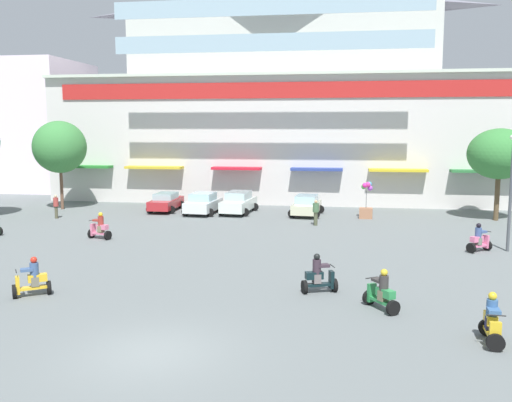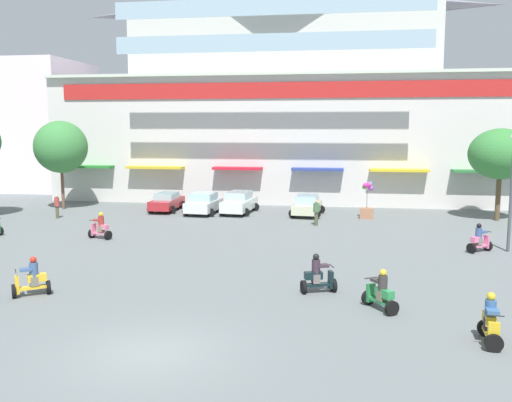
{
  "view_description": "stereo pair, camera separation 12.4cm",
  "coord_description": "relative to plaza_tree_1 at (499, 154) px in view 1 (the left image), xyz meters",
  "views": [
    {
      "loc": [
        5.18,
        -14.5,
        6.38
      ],
      "look_at": [
        0.92,
        13.45,
        2.59
      ],
      "focal_mm": 39.23,
      "sensor_mm": 36.0,
      "label": 1
    },
    {
      "loc": [
        5.3,
        -14.48,
        6.38
      ],
      "look_at": [
        0.92,
        13.45,
        2.59
      ],
      "focal_mm": 39.23,
      "sensor_mm": 36.0,
      "label": 2
    }
  ],
  "objects": [
    {
      "name": "scooter_rider_1",
      "position": [
        -9.02,
        -20.34,
        -3.9
      ],
      "size": [
        1.25,
        1.51,
        1.5
      ],
      "color": "black",
      "rests_on": "ground"
    },
    {
      "name": "streetlamp_near",
      "position": [
        -1.97,
        -9.9,
        -0.98
      ],
      "size": [
        0.4,
        0.4,
        5.97
      ],
      "color": "#474C51",
      "rests_on": "ground"
    },
    {
      "name": "scooter_rider_9",
      "position": [
        -24.01,
        -10.09,
        -3.88
      ],
      "size": [
        1.45,
        0.91,
        1.55
      ],
      "color": "black",
      "rests_on": "ground"
    },
    {
      "name": "colonial_building",
      "position": [
        -15.7,
        10.94,
        3.75
      ],
      "size": [
        38.98,
        16.76,
        18.81
      ],
      "color": "silver",
      "rests_on": "ground"
    },
    {
      "name": "parked_car_1",
      "position": [
        -20.44,
        -0.25,
        -3.74
      ],
      "size": [
        2.62,
        3.98,
        1.55
      ],
      "color": "silver",
      "rests_on": "ground"
    },
    {
      "name": "scooter_rider_5",
      "position": [
        -6.02,
        -22.93,
        -3.88
      ],
      "size": [
        0.6,
        1.41,
        1.54
      ],
      "color": "black",
      "rests_on": "ground"
    },
    {
      "name": "ground_plane",
      "position": [
        -15.7,
        -12.15,
        -4.52
      ],
      "size": [
        128.0,
        128.0,
        0.0
      ],
      "primitive_type": "plane",
      "color": "slate"
    },
    {
      "name": "plaza_tree_2",
      "position": [
        -31.81,
        0.43,
        0.27
      ],
      "size": [
        4.0,
        4.05,
        6.78
      ],
      "color": "brown",
      "rests_on": "ground"
    },
    {
      "name": "parked_car_0",
      "position": [
        -23.56,
        0.71,
        -3.81
      ],
      "size": [
        2.23,
        4.22,
        1.38
      ],
      "color": "#A92328",
      "rests_on": "ground"
    },
    {
      "name": "pedestrian_0",
      "position": [
        -30.05,
        -3.77,
        -3.57
      ],
      "size": [
        0.49,
        0.49,
        1.66
      ],
      "color": "#4D4C37",
      "rests_on": "ground"
    },
    {
      "name": "parked_car_3",
      "position": [
        -12.91,
        0.15,
        -3.78
      ],
      "size": [
        2.48,
        4.04,
        1.48
      ],
      "color": "beige",
      "rests_on": "ground"
    },
    {
      "name": "scooter_rider_4",
      "position": [
        -21.96,
        -20.68,
        -3.89
      ],
      "size": [
        1.42,
        1.2,
        1.51
      ],
      "color": "black",
      "rests_on": "ground"
    },
    {
      "name": "plaza_tree_1",
      "position": [
        0.0,
        0.0,
        0.0
      ],
      "size": [
        4.19,
        4.06,
        6.24
      ],
      "color": "brown",
      "rests_on": "ground"
    },
    {
      "name": "scooter_rider_7",
      "position": [
        -11.27,
        -18.61,
        -3.88
      ],
      "size": [
        1.44,
        0.96,
        1.55
      ],
      "color": "black",
      "rests_on": "ground"
    },
    {
      "name": "scooter_rider_8",
      "position": [
        -3.46,
        -10.27,
        -3.9
      ],
      "size": [
        1.4,
        1.27,
        1.5
      ],
      "color": "black",
      "rests_on": "ground"
    },
    {
      "name": "flank_building_left",
      "position": [
        -42.25,
        13.85,
        1.88
      ],
      "size": [
        10.86,
        10.39,
        12.79
      ],
      "color": "silver",
      "rests_on": "ground"
    },
    {
      "name": "pedestrian_1",
      "position": [
        -12.07,
        -3.84,
        -3.58
      ],
      "size": [
        0.48,
        0.48,
        1.67
      ],
      "color": "#494E38",
      "rests_on": "ground"
    },
    {
      "name": "balloon_vendor_cart",
      "position": [
        -8.73,
        -0.56,
        -3.4
      ],
      "size": [
        0.94,
        0.77,
        2.58
      ],
      "color": "#A16D4E",
      "rests_on": "ground"
    },
    {
      "name": "parked_car_2",
      "position": [
        -17.92,
        0.46,
        -3.71
      ],
      "size": [
        2.59,
        4.57,
        1.61
      ],
      "color": "silver",
      "rests_on": "ground"
    }
  ]
}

